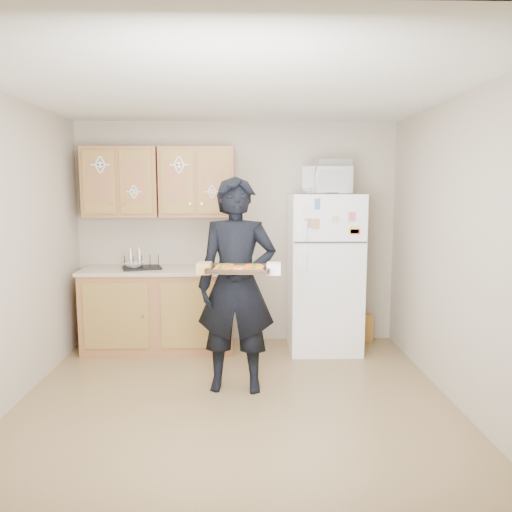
# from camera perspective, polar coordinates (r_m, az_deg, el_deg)

# --- Properties ---
(floor) EXTENTS (3.60, 3.60, 0.00)m
(floor) POSITION_cam_1_polar(r_m,az_deg,el_deg) (4.27, -2.39, -16.57)
(floor) COLOR olive
(floor) RESTS_ON ground
(ceiling) EXTENTS (3.60, 3.60, 0.00)m
(ceiling) POSITION_cam_1_polar(r_m,az_deg,el_deg) (3.97, -2.60, 18.53)
(ceiling) COLOR silver
(ceiling) RESTS_ON wall_back
(wall_back) EXTENTS (3.60, 0.04, 2.50)m
(wall_back) POSITION_cam_1_polar(r_m,az_deg,el_deg) (5.72, -2.19, 2.60)
(wall_back) COLOR #AEA28D
(wall_back) RESTS_ON floor
(wall_front) EXTENTS (3.60, 0.04, 2.50)m
(wall_front) POSITION_cam_1_polar(r_m,az_deg,el_deg) (2.15, -3.30, -5.76)
(wall_front) COLOR #AEA28D
(wall_front) RESTS_ON floor
(wall_left) EXTENTS (0.04, 3.60, 2.50)m
(wall_left) POSITION_cam_1_polar(r_m,az_deg,el_deg) (4.35, -26.94, 0.20)
(wall_left) COLOR #AEA28D
(wall_left) RESTS_ON floor
(wall_right) EXTENTS (0.04, 3.60, 2.50)m
(wall_right) POSITION_cam_1_polar(r_m,az_deg,el_deg) (4.29, 22.30, 0.37)
(wall_right) COLOR #AEA28D
(wall_right) RESTS_ON floor
(refrigerator) EXTENTS (0.75, 0.70, 1.70)m
(refrigerator) POSITION_cam_1_polar(r_m,az_deg,el_deg) (5.47, 7.79, -1.91)
(refrigerator) COLOR white
(refrigerator) RESTS_ON floor
(base_cabinet) EXTENTS (1.60, 0.60, 0.86)m
(base_cabinet) POSITION_cam_1_polar(r_m,az_deg,el_deg) (5.61, -10.95, -6.12)
(base_cabinet) COLOR #9B5D35
(base_cabinet) RESTS_ON floor
(countertop) EXTENTS (1.64, 0.64, 0.04)m
(countertop) POSITION_cam_1_polar(r_m,az_deg,el_deg) (5.52, -11.06, -1.58)
(countertop) COLOR beige
(countertop) RESTS_ON base_cabinet
(upper_cab_left) EXTENTS (0.80, 0.33, 0.75)m
(upper_cab_left) POSITION_cam_1_polar(r_m,az_deg,el_deg) (5.67, -15.11, 8.12)
(upper_cab_left) COLOR #9B5D35
(upper_cab_left) RESTS_ON wall_back
(upper_cab_right) EXTENTS (0.80, 0.33, 0.75)m
(upper_cab_right) POSITION_cam_1_polar(r_m,az_deg,el_deg) (5.53, -6.74, 8.35)
(upper_cab_right) COLOR #9B5D35
(upper_cab_right) RESTS_ON wall_back
(cereal_box) EXTENTS (0.20, 0.07, 0.32)m
(cereal_box) POSITION_cam_1_polar(r_m,az_deg,el_deg) (5.95, 12.24, -8.04)
(cereal_box) COLOR gold
(cereal_box) RESTS_ON floor
(person) EXTENTS (0.71, 0.49, 1.86)m
(person) POSITION_cam_1_polar(r_m,az_deg,el_deg) (4.31, -2.22, -3.37)
(person) COLOR black
(person) RESTS_ON floor
(baking_tray) EXTENTS (0.52, 0.40, 0.04)m
(baking_tray) POSITION_cam_1_polar(r_m,az_deg,el_deg) (3.98, -1.97, -1.57)
(baking_tray) COLOR black
(baking_tray) RESTS_ON person
(pizza_front_left) EXTENTS (0.17, 0.17, 0.02)m
(pizza_front_left) POSITION_cam_1_polar(r_m,az_deg,el_deg) (3.90, -3.76, -1.48)
(pizza_front_left) COLOR orange
(pizza_front_left) RESTS_ON baking_tray
(pizza_front_right) EXTENTS (0.17, 0.17, 0.02)m
(pizza_front_right) POSITION_cam_1_polar(r_m,az_deg,el_deg) (3.89, -0.37, -1.51)
(pizza_front_right) COLOR orange
(pizza_front_right) RESTS_ON baking_tray
(pizza_back_left) EXTENTS (0.17, 0.17, 0.02)m
(pizza_back_left) POSITION_cam_1_polar(r_m,az_deg,el_deg) (4.07, -3.50, -1.12)
(pizza_back_left) COLOR orange
(pizza_back_left) RESTS_ON baking_tray
(pizza_back_right) EXTENTS (0.17, 0.17, 0.02)m
(pizza_back_right) POSITION_cam_1_polar(r_m,az_deg,el_deg) (4.05, -0.24, -1.14)
(pizza_back_right) COLOR orange
(pizza_back_right) RESTS_ON baking_tray
(pizza_center) EXTENTS (0.17, 0.17, 0.02)m
(pizza_center) POSITION_cam_1_polar(r_m,az_deg,el_deg) (3.97, -1.97, -1.31)
(pizza_center) COLOR orange
(pizza_center) RESTS_ON baking_tray
(microwave) EXTENTS (0.55, 0.40, 0.29)m
(microwave) POSITION_cam_1_polar(r_m,az_deg,el_deg) (5.35, 8.08, 8.55)
(microwave) COLOR white
(microwave) RESTS_ON refrigerator
(foil_pan) EXTENTS (0.39, 0.30, 0.08)m
(foil_pan) POSITION_cam_1_polar(r_m,az_deg,el_deg) (5.40, 8.69, 10.45)
(foil_pan) COLOR #BBBBC2
(foil_pan) RESTS_ON microwave
(dish_rack) EXTENTS (0.47, 0.40, 0.16)m
(dish_rack) POSITION_cam_1_polar(r_m,az_deg,el_deg) (5.51, -12.94, -0.61)
(dish_rack) COLOR black
(dish_rack) RESTS_ON countertop
(bowl) EXTENTS (0.26, 0.26, 0.05)m
(bowl) POSITION_cam_1_polar(r_m,az_deg,el_deg) (5.53, -13.74, -0.96)
(bowl) COLOR white
(bowl) RESTS_ON dish_rack
(soap_bottle) EXTENTS (0.08, 0.08, 0.17)m
(soap_bottle) POSITION_cam_1_polar(r_m,az_deg,el_deg) (5.36, -3.82, -0.61)
(soap_bottle) COLOR white
(soap_bottle) RESTS_ON countertop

